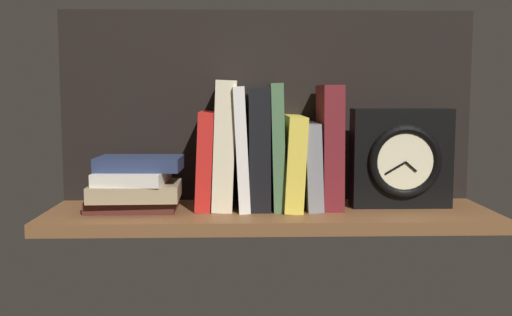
{
  "coord_description": "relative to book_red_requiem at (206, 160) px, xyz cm",
  "views": [
    {
      "loc": [
        -6.22,
        -117.28,
        23.19
      ],
      "look_at": [
        -2.69,
        3.03,
        10.08
      ],
      "focal_mm": 41.85,
      "sensor_mm": 36.0,
      "label": 1
    }
  ],
  "objects": [
    {
      "name": "ground_plane",
      "position": [
        12.87,
        -3.03,
        -10.99
      ],
      "size": [
        88.36,
        25.35,
        2.5
      ],
      "primitive_type": "cube",
      "color": "brown"
    },
    {
      "name": "back_panel",
      "position": [
        12.87,
        9.04,
        10.63
      ],
      "size": [
        88.36,
        1.2,
        40.74
      ],
      "primitive_type": "cube",
      "color": "black",
      "rests_on": "ground_plane"
    },
    {
      "name": "book_red_requiem",
      "position": [
        0.0,
        0.0,
        0.0
      ],
      "size": [
        3.96,
        12.87,
        19.61
      ],
      "primitive_type": "cube",
      "rotation": [
        0.0,
        0.05,
        0.0
      ],
      "color": "red",
      "rests_on": "ground_plane"
    },
    {
      "name": "book_cream_twain",
      "position": [
        3.85,
        0.0,
        3.08
      ],
      "size": [
        5.06,
        13.6,
        25.8
      ],
      "primitive_type": "cube",
      "rotation": [
        0.0,
        0.04,
        0.0
      ],
      "color": "beige",
      "rests_on": "ground_plane"
    },
    {
      "name": "book_white_catcher",
      "position": [
        7.27,
        0.0,
        2.49
      ],
      "size": [
        3.4,
        15.75,
        24.54
      ],
      "primitive_type": "cube",
      "rotation": [
        0.0,
        -0.05,
        0.0
      ],
      "color": "silver",
      "rests_on": "ground_plane"
    },
    {
      "name": "book_black_skeptic",
      "position": [
        10.76,
        0.0,
        2.36
      ],
      "size": [
        4.31,
        13.96,
        24.23
      ],
      "primitive_type": "cube",
      "rotation": [
        0.0,
        -0.01,
        0.0
      ],
      "color": "black",
      "rests_on": "ground_plane"
    },
    {
      "name": "book_green_romantic",
      "position": [
        14.35,
        0.0,
        2.81
      ],
      "size": [
        3.11,
        14.23,
        25.16
      ],
      "primitive_type": "cube",
      "rotation": [
        0.0,
        -0.03,
        0.0
      ],
      "color": "#476B44",
      "rests_on": "ground_plane"
    },
    {
      "name": "book_yellow_seinlanguage",
      "position": [
        17.69,
        0.0,
        -0.42
      ],
      "size": [
        4.58,
        16.89,
        18.82
      ],
      "primitive_type": "cube",
      "rotation": [
        0.0,
        0.05,
        0.0
      ],
      "color": "gold",
      "rests_on": "ground_plane"
    },
    {
      "name": "book_gray_chess",
      "position": [
        21.35,
        0.0,
        -1.14
      ],
      "size": [
        3.78,
        14.69,
        17.33
      ],
      "primitive_type": "cube",
      "rotation": [
        0.0,
        -0.04,
        0.0
      ],
      "color": "gray",
      "rests_on": "ground_plane"
    },
    {
      "name": "book_maroon_dawkins",
      "position": [
        25.19,
        0.0,
        2.64
      ],
      "size": [
        4.26,
        13.08,
        24.81
      ],
      "primitive_type": "cube",
      "rotation": [
        0.0,
        -0.01,
        0.0
      ],
      "color": "maroon",
      "rests_on": "ground_plane"
    },
    {
      "name": "framed_clock",
      "position": [
        39.74,
        -0.84,
        0.24
      ],
      "size": [
        20.08,
        7.24,
        20.08
      ],
      "color": "black",
      "rests_on": "ground_plane"
    },
    {
      "name": "book_stack_side",
      "position": [
        -13.89,
        -2.28,
        -4.74
      ],
      "size": [
        18.69,
        13.72,
        10.63
      ],
      "color": "#471E19",
      "rests_on": "ground_plane"
    }
  ]
}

